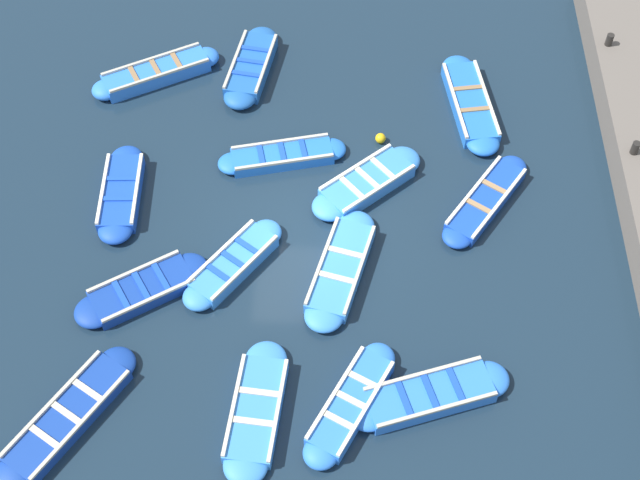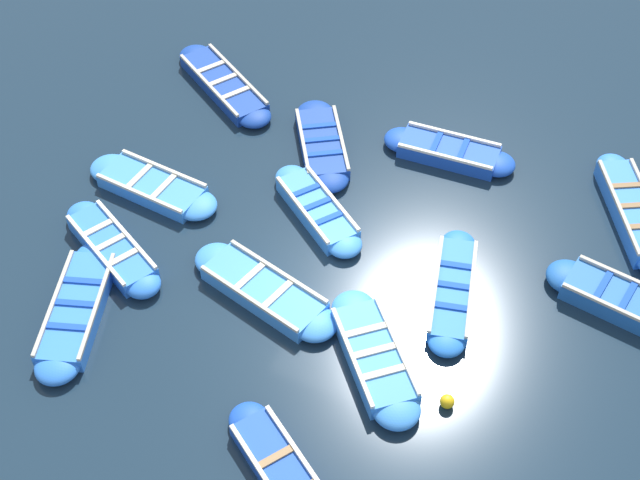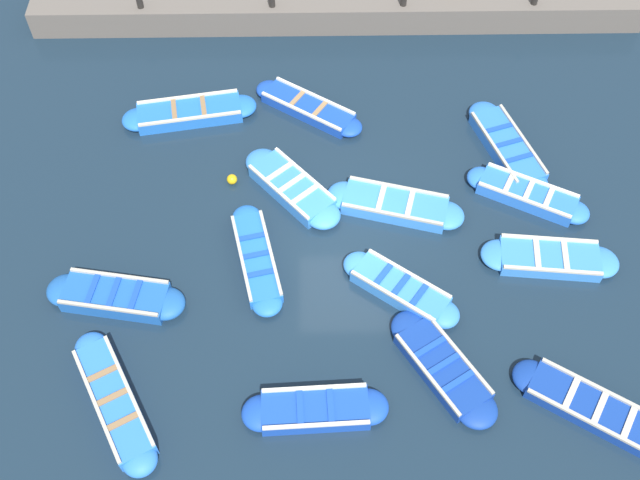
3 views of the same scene
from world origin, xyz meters
The scene contains 19 objects.
ground_plane centered at (0.00, 0.00, 0.00)m, with size 120.00×120.00×0.00m, color #162838.
boat_end_of_row centered at (-0.67, -5.06, 0.16)m, with size 1.29×3.51×0.39m.
boat_mid_row centered at (4.53, 4.38, 0.19)m, with size 1.53×3.98×0.43m.
boat_centre centered at (3.06, -4.59, 0.18)m, with size 3.81×2.04×0.42m.
boat_far_corner centered at (-4.33, 5.27, 0.21)m, with size 3.70×2.49×0.47m.
boat_near_quay centered at (-1.65, 5.63, 0.20)m, with size 1.47×3.54×0.47m.
boat_alongside centered at (1.06, -1.31, 0.18)m, with size 1.85×3.78×0.41m.
boat_stern_in centered at (-3.60, -2.06, 0.16)m, with size 3.33×2.56×0.38m.
boat_tucked centered at (-0.55, 2.27, 0.16)m, with size 3.51×1.51×0.37m.
boat_inner_gap centered at (4.70, 0.95, 0.16)m, with size 2.62×3.38×0.37m.
boat_outer_right centered at (-1.52, -1.25, 0.18)m, with size 2.53×3.04×0.42m.
boat_broadside centered at (-4.59, 0.84, 0.18)m, with size 1.05×3.28×0.42m.
boat_outer_left centered at (-4.69, -5.35, 0.16)m, with size 2.84×3.81×0.38m.
boat_drifting centered at (1.35, -4.85, 0.19)m, with size 2.24×3.32×0.43m.
boat_bow_out centered at (1.68, 1.40, 0.19)m, with size 3.17×2.94×0.44m.
bollard_mid_south centered at (8.41, 2.04, 1.07)m, with size 0.20×0.20×0.35m, color black.
bollard_south centered at (8.41, 6.13, 1.07)m, with size 0.20×0.20×0.35m, color black.
buoy_orange_near centered at (0.45, -2.45, 0.12)m, with size 0.25×0.25×0.25m, color #E05119.
buoy_yellow_far centered at (2.04, 3.03, 0.14)m, with size 0.28×0.28×0.28m, color #EAB214.
Camera 1 is at (1.00, -13.47, 17.70)m, focal length 50.00 mm.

